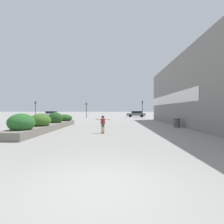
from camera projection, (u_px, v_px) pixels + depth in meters
name	position (u px, v px, depth m)	size (l,w,h in m)	color
ground_plane	(101.00, 187.00, 3.94)	(300.00, 300.00, 0.00)	gray
building_wall_right	(200.00, 85.00, 14.39)	(0.67, 33.79, 7.56)	gray
planter_box	(48.00, 123.00, 15.13)	(1.75, 11.98, 1.52)	slate
skateboard	(103.00, 132.00, 13.11)	(0.24, 0.67, 0.10)	olive
skateboarder	(103.00, 122.00, 13.10)	(1.14, 0.21, 1.22)	tan
trash_bin	(177.00, 123.00, 17.34)	(0.66, 0.66, 0.86)	#514C47
car_leftmost	(136.00, 114.00, 42.41)	(4.46, 1.89, 1.45)	slate
car_center_left	(51.00, 114.00, 42.41)	(4.05, 2.00, 1.40)	#BCBCC1
car_center_right	(184.00, 114.00, 40.69)	(4.47, 1.94, 1.54)	#BCBCC1
traffic_light_left	(86.00, 108.00, 38.06)	(0.28, 0.30, 3.24)	black
traffic_light_right	(142.00, 106.00, 36.87)	(0.28, 0.30, 3.64)	black
traffic_light_far_left	(35.00, 107.00, 37.85)	(0.28, 0.30, 3.53)	black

